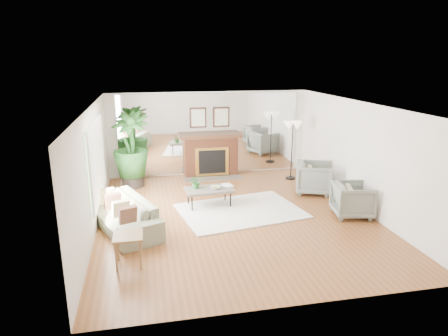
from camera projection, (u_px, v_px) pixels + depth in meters
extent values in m
plane|color=brown|center=(235.00, 216.00, 9.07)|extent=(7.00, 7.00, 0.00)
cube|color=white|center=(93.00, 170.00, 8.17)|extent=(0.02, 7.00, 2.50)
cube|color=white|center=(360.00, 156.00, 9.31)|extent=(0.02, 7.00, 2.50)
cube|color=white|center=(210.00, 134.00, 12.03)|extent=(6.00, 0.02, 2.50)
cube|color=silver|center=(210.00, 134.00, 12.01)|extent=(5.40, 0.04, 2.40)
cube|color=#B2E09E|center=(97.00, 160.00, 8.52)|extent=(0.04, 2.40, 1.50)
cube|color=brown|center=(211.00, 156.00, 12.01)|extent=(1.60, 0.40, 1.20)
cube|color=gold|center=(212.00, 162.00, 11.84)|extent=(1.00, 0.04, 0.85)
cube|color=black|center=(212.00, 162.00, 11.82)|extent=(0.80, 0.04, 0.70)
cube|color=#645C4F|center=(213.00, 178.00, 11.83)|extent=(1.70, 0.55, 0.03)
cube|color=#4E2B19|center=(211.00, 136.00, 11.82)|extent=(1.85, 0.46, 0.10)
cube|color=black|center=(198.00, 118.00, 11.77)|extent=(0.50, 0.04, 0.60)
cube|color=black|center=(221.00, 117.00, 11.91)|extent=(0.50, 0.04, 0.60)
cube|color=white|center=(240.00, 211.00, 9.32)|extent=(3.03, 2.40, 0.03)
cube|color=#645C4F|center=(209.00, 190.00, 9.54)|extent=(1.17, 0.74, 0.06)
cylinder|color=black|center=(192.00, 204.00, 9.26)|extent=(0.03, 0.03, 0.39)
cylinder|color=black|center=(231.00, 200.00, 9.50)|extent=(0.03, 0.03, 0.39)
cylinder|color=black|center=(188.00, 197.00, 9.69)|extent=(0.03, 0.03, 0.39)
cylinder|color=black|center=(225.00, 194.00, 9.93)|extent=(0.03, 0.03, 0.39)
imported|color=gray|center=(123.00, 214.00, 8.30)|extent=(1.66, 2.42, 0.66)
imported|color=gray|center=(314.00, 178.00, 10.49)|extent=(1.16, 1.15, 0.82)
imported|color=gray|center=(353.00, 200.00, 8.97)|extent=(0.98, 0.96, 0.76)
cube|color=olive|center=(128.00, 236.00, 6.78)|extent=(0.50, 0.50, 0.04)
cylinder|color=olive|center=(116.00, 257.00, 6.63)|extent=(0.04, 0.04, 0.54)
cylinder|color=olive|center=(141.00, 255.00, 6.70)|extent=(0.04, 0.04, 0.54)
cylinder|color=olive|center=(118.00, 247.00, 7.00)|extent=(0.04, 0.04, 0.54)
cylinder|color=olive|center=(141.00, 245.00, 7.08)|extent=(0.04, 0.04, 0.54)
cylinder|color=black|center=(133.00, 179.00, 11.09)|extent=(0.60, 0.60, 0.43)
imported|color=#2D6826|center=(131.00, 144.00, 10.82)|extent=(1.26, 1.26, 1.77)
cylinder|color=black|center=(291.00, 178.00, 11.82)|extent=(0.29, 0.29, 0.04)
cylinder|color=black|center=(292.00, 152.00, 11.60)|extent=(0.03, 0.03, 1.65)
cone|color=#F2E2CD|center=(289.00, 125.00, 11.37)|extent=(0.31, 0.31, 0.23)
cone|color=#F2E2CD|center=(297.00, 125.00, 11.42)|extent=(0.31, 0.31, 0.23)
imported|color=#2D6826|center=(196.00, 182.00, 9.52)|extent=(0.36, 0.33, 0.33)
imported|color=olive|center=(215.00, 188.00, 9.50)|extent=(0.28, 0.28, 0.06)
imported|color=olive|center=(223.00, 186.00, 9.69)|extent=(0.29, 0.35, 0.02)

